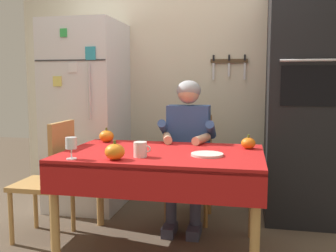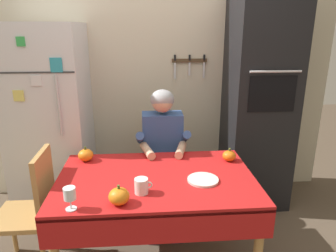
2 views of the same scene
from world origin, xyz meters
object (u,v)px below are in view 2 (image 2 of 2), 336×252
pumpkin_large (86,155)px  pumpkin_medium (119,196)px  chair_left_side (33,206)px  chair_behind_person (162,161)px  coffee_mug (142,186)px  dining_table (156,189)px  seated_person (163,147)px  pumpkin_small (229,156)px  wall_oven (259,103)px  refrigerator (51,123)px  wine_glass (70,195)px  serving_tray (203,180)px

pumpkin_large → pumpkin_medium: 0.73m
chair_left_side → pumpkin_medium: bearing=-30.3°
chair_behind_person → pumpkin_medium: bearing=-106.1°
pumpkin_large → coffee_mug: bearing=-50.8°
dining_table → pumpkin_large: size_ratio=11.72×
seated_person → coffee_mug: 0.83m
chair_behind_person → coffee_mug: bearing=-100.7°
seated_person → pumpkin_small: bearing=-34.3°
dining_table → wall_oven: bearing=41.3°
seated_person → pumpkin_large: seated_person is taller
refrigerator → chair_behind_person: 1.11m
refrigerator → pumpkin_small: 1.67m
dining_table → pumpkin_medium: 0.42m
seated_person → refrigerator: bearing=164.9°
pumpkin_small → seated_person: bearing=145.7°
wine_glass → pumpkin_small: (1.11, 0.61, -0.06)m
wine_glass → pumpkin_small: size_ratio=1.34×
chair_behind_person → pumpkin_large: 0.82m
refrigerator → serving_tray: size_ratio=8.29×
chair_left_side → serving_tray: chair_left_side is taller
pumpkin_small → serving_tray: size_ratio=0.49×
dining_table → coffee_mug: bearing=-116.9°
wine_glass → pumpkin_medium: 0.28m
dining_table → pumpkin_medium: pumpkin_medium is taller
refrigerator → chair_behind_person: refrigerator is taller
coffee_mug → serving_tray: (0.42, 0.13, -0.04)m
chair_behind_person → pumpkin_large: (-0.63, -0.45, 0.28)m
serving_tray → coffee_mug: bearing=-162.5°
pumpkin_large → refrigerator: bearing=127.0°
serving_tray → pumpkin_medium: bearing=-155.7°
coffee_mug → wine_glass: size_ratio=0.82×
wall_oven → pumpkin_medium: size_ratio=16.47×
chair_left_side → chair_behind_person: bearing=36.2°
coffee_mug → serving_tray: bearing=17.5°
chair_left_side → wine_glass: (0.39, -0.43, 0.33)m
seated_person → serving_tray: bearing=-70.5°
chair_left_side → wine_glass: bearing=-47.8°
wall_oven → dining_table: bearing=-138.7°
seated_person → wine_glass: size_ratio=8.79×
dining_table → refrigerator: bearing=137.1°
seated_person → chair_behind_person: bearing=90.0°
chair_left_side → serving_tray: bearing=-6.3°
wall_oven → pumpkin_small: size_ratio=19.81×
seated_person → coffee_mug: size_ratio=10.72×
refrigerator → pumpkin_small: size_ratio=16.98×
chair_behind_person → serving_tray: (0.24, -0.86, 0.24)m
chair_left_side → dining_table: bearing=-4.5°
chair_behind_person → chair_left_side: (-0.99, -0.72, 0.00)m
refrigerator → dining_table: size_ratio=1.29×
wall_oven → pumpkin_small: bearing=-124.5°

